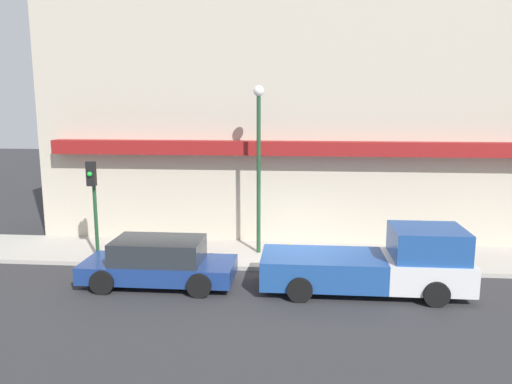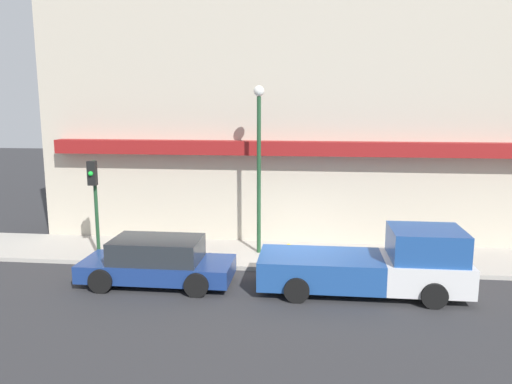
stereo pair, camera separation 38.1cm
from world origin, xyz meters
name	(u,v)px [view 2 (the right image)]	position (x,y,z in m)	size (l,w,h in m)	color
ground_plane	(297,273)	(0.00, 0.00, 0.00)	(80.00, 80.00, 0.00)	#2D2D30
sidewalk	(298,256)	(0.00, 1.53, 0.07)	(36.00, 3.07, 0.14)	#ADA89E
building	(303,100)	(0.01, 4.55, 5.39)	(19.80, 3.80, 10.81)	#BCB29E
pickup_truck	(377,265)	(2.26, -1.42, 0.82)	(5.75, 2.13, 1.88)	silver
parked_car	(157,262)	(-4.05, -1.42, 0.68)	(4.43, 1.98, 1.37)	navy
fire_hydrant	(289,252)	(-0.29, 0.70, 0.44)	(0.20, 0.20, 0.60)	yellow
street_lamp	(259,151)	(-1.37, 1.59, 3.69)	(0.36, 0.36, 5.70)	#1E4728
traffic_light	(94,191)	(-6.71, 0.42, 2.40)	(0.28, 0.42, 3.28)	#1E4728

